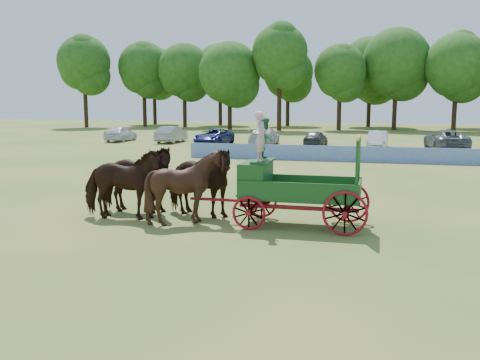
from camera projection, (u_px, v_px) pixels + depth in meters
ground at (401, 223)px, 17.99m from camera, size 160.00×160.00×0.00m
horse_lead_left at (122, 184)px, 18.37m from camera, size 3.09×1.68×2.50m
horse_lead_right at (136, 179)px, 19.42m from camera, size 3.01×1.46×2.50m
horse_wheel_left at (188, 187)px, 17.77m from camera, size 2.60×2.39×2.50m
horse_wheel_right at (198, 182)px, 18.82m from camera, size 3.20×2.04×2.50m
farm_dray at (279, 178)px, 17.51m from camera, size 6.00×2.00×3.75m
sponsor_banner at (376, 155)px, 35.38m from camera, size 26.00×0.08×1.05m
parked_cars at (310, 137)px, 47.88m from camera, size 38.42×6.91×1.64m
treeline at (369, 63)px, 74.69m from camera, size 90.88×22.17×14.44m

